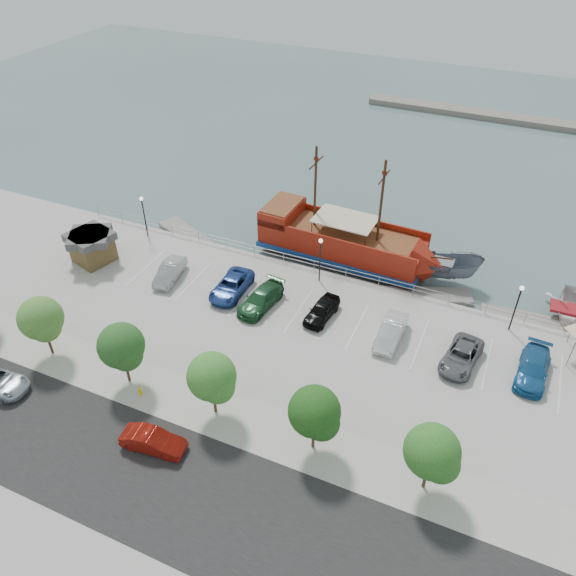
% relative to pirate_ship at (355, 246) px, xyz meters
% --- Properties ---
extents(ground, '(160.00, 160.00, 0.00)m').
position_rel_pirate_ship_xyz_m(ground, '(-1.51, -11.61, -1.90)').
color(ground, '#4C6461').
extents(land_slab, '(100.00, 58.00, 1.20)m').
position_rel_pirate_ship_xyz_m(land_slab, '(-1.51, -32.61, -1.50)').
color(land_slab, '#A8A69D').
rests_on(land_slab, ground).
extents(street, '(100.00, 8.00, 0.04)m').
position_rel_pirate_ship_xyz_m(street, '(-1.51, -27.61, -0.89)').
color(street, black).
rests_on(street, land_slab).
extents(sidewalk, '(100.00, 4.00, 0.05)m').
position_rel_pirate_ship_xyz_m(sidewalk, '(-1.51, -21.61, -0.89)').
color(sidewalk, '#B8B4A2').
rests_on(sidewalk, land_slab).
extents(seawall_railing, '(50.00, 0.06, 1.00)m').
position_rel_pirate_ship_xyz_m(seawall_railing, '(-1.51, -3.81, -0.37)').
color(seawall_railing, gray).
rests_on(seawall_railing, land_slab).
extents(far_shore, '(40.00, 3.00, 0.80)m').
position_rel_pirate_ship_xyz_m(far_shore, '(8.49, 43.39, -1.50)').
color(far_shore, gray).
rests_on(far_shore, ground).
extents(pirate_ship, '(18.12, 5.75, 11.35)m').
position_rel_pirate_ship_xyz_m(pirate_ship, '(0.00, 0.00, 0.00)').
color(pirate_ship, maroon).
rests_on(pirate_ship, ground).
extents(patrol_boat, '(7.31, 4.23, 2.66)m').
position_rel_pirate_ship_xyz_m(patrol_boat, '(8.07, 0.35, -0.57)').
color(patrol_boat, slate).
rests_on(patrol_boat, ground).
extents(speedboat, '(4.98, 6.84, 1.39)m').
position_rel_pirate_ship_xyz_m(speedboat, '(19.27, -0.62, -1.21)').
color(speedboat, silver).
rests_on(speedboat, ground).
extents(dock_west, '(7.66, 5.04, 0.43)m').
position_rel_pirate_ship_xyz_m(dock_west, '(-16.77, -2.41, -1.69)').
color(dock_west, gray).
rests_on(dock_west, ground).
extents(dock_mid, '(7.62, 4.73, 0.42)m').
position_rel_pirate_ship_xyz_m(dock_mid, '(7.66, -2.41, -1.69)').
color(dock_mid, gray).
rests_on(dock_mid, ground).
extents(dock_east, '(7.11, 2.59, 0.40)m').
position_rel_pirate_ship_xyz_m(dock_east, '(15.64, -2.41, -1.70)').
color(dock_east, gray).
rests_on(dock_east, ground).
extents(shed, '(4.29, 4.29, 2.85)m').
position_rel_pirate_ship_xyz_m(shed, '(-21.54, -10.51, 0.62)').
color(shed, brown).
rests_on(shed, land_slab).
extents(street_sedan, '(4.27, 1.92, 1.36)m').
position_rel_pirate_ship_xyz_m(street_sedan, '(-4.60, -25.70, -0.22)').
color(street_sedan, maroon).
rests_on(street_sedan, street).
extents(fire_hydrant, '(0.24, 0.24, 0.71)m').
position_rel_pirate_ship_xyz_m(fire_hydrant, '(-7.98, -22.41, -0.52)').
color(fire_hydrant, '#E8C403').
rests_on(fire_hydrant, sidewalk).
extents(lamp_post_left, '(0.36, 0.36, 4.28)m').
position_rel_pirate_ship_xyz_m(lamp_post_left, '(-19.51, -5.11, 2.04)').
color(lamp_post_left, black).
rests_on(lamp_post_left, land_slab).
extents(lamp_post_mid, '(0.36, 0.36, 4.28)m').
position_rel_pirate_ship_xyz_m(lamp_post_mid, '(-1.51, -5.11, 2.04)').
color(lamp_post_mid, black).
rests_on(lamp_post_mid, land_slab).
extents(lamp_post_right, '(0.36, 0.36, 4.28)m').
position_rel_pirate_ship_xyz_m(lamp_post_right, '(14.49, -5.11, 2.04)').
color(lamp_post_right, black).
rests_on(lamp_post_right, land_slab).
extents(tree_b, '(3.30, 3.20, 5.00)m').
position_rel_pirate_ship_xyz_m(tree_b, '(-16.36, -21.69, 2.40)').
color(tree_b, '#473321').
rests_on(tree_b, sidewalk).
extents(tree_c, '(3.30, 3.20, 5.00)m').
position_rel_pirate_ship_xyz_m(tree_c, '(-9.36, -21.69, 2.40)').
color(tree_c, '#473321').
rests_on(tree_c, sidewalk).
extents(tree_d, '(3.30, 3.20, 5.00)m').
position_rel_pirate_ship_xyz_m(tree_d, '(-2.36, -21.69, 2.40)').
color(tree_d, '#473321').
rests_on(tree_d, sidewalk).
extents(tree_e, '(3.30, 3.20, 5.00)m').
position_rel_pirate_ship_xyz_m(tree_e, '(4.64, -21.69, 2.40)').
color(tree_e, '#473321').
rests_on(tree_e, sidewalk).
extents(tree_f, '(3.30, 3.20, 5.00)m').
position_rel_pirate_ship_xyz_m(tree_f, '(11.64, -21.69, 2.40)').
color(tree_f, '#473321').
rests_on(tree_f, sidewalk).
extents(parked_car_b, '(2.21, 4.55, 1.44)m').
position_rel_pirate_ship_xyz_m(parked_car_b, '(-13.60, -10.12, -0.18)').
color(parked_car_b, '#A0A1A2').
rests_on(parked_car_b, land_slab).
extents(parked_car_c, '(2.52, 5.17, 1.42)m').
position_rel_pirate_ship_xyz_m(parked_car_c, '(-7.68, -9.74, -0.19)').
color(parked_car_c, navy).
rests_on(parked_car_c, land_slab).
extents(parked_car_d, '(2.71, 5.27, 1.46)m').
position_rel_pirate_ship_xyz_m(parked_car_d, '(-4.62, -10.37, -0.17)').
color(parked_car_d, '#20532D').
rests_on(parked_car_d, land_slab).
extents(parked_car_e, '(2.11, 4.32, 1.42)m').
position_rel_pirate_ship_xyz_m(parked_car_e, '(0.46, -9.65, -0.19)').
color(parked_car_e, black).
rests_on(parked_car_e, land_slab).
extents(parked_car_f, '(1.69, 4.66, 1.53)m').
position_rel_pirate_ship_xyz_m(parked_car_f, '(6.22, -9.96, -0.14)').
color(parked_car_f, white).
rests_on(parked_car_f, land_slab).
extents(parked_car_g, '(2.93, 5.13, 1.35)m').
position_rel_pirate_ship_xyz_m(parked_car_g, '(11.62, -10.41, -0.23)').
color(parked_car_g, slate).
rests_on(parked_car_g, land_slab).
extents(parked_car_h, '(2.40, 5.19, 1.47)m').
position_rel_pirate_ship_xyz_m(parked_car_h, '(16.50, -9.65, -0.17)').
color(parked_car_h, '#1F5E98').
rests_on(parked_car_h, land_slab).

